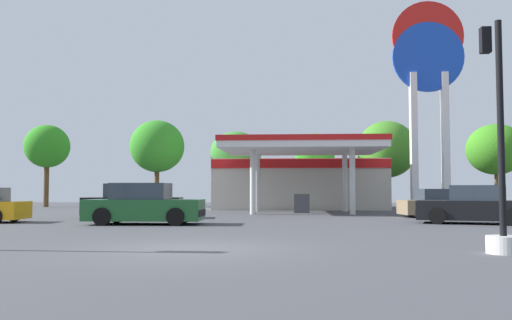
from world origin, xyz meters
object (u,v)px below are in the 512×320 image
(car_0, at_px, (473,206))
(car_2, at_px, (144,206))
(car_4, at_px, (440,204))
(tree_3, at_px, (315,154))
(tree_4, at_px, (387,149))
(tree_2, at_px, (236,153))
(traffic_signal_0, at_px, (501,188))
(station_pole_sign, at_px, (428,75))
(tree_5, at_px, (496,149))
(tree_1, at_px, (157,146))
(car_3, at_px, (133,202))
(tree_0, at_px, (47,147))

(car_0, bearing_deg, car_2, -174.80)
(car_4, height_order, tree_3, tree_3)
(car_0, xyz_separation_m, tree_3, (-5.36, 20.52, 3.48))
(car_4, xyz_separation_m, tree_4, (0.18, 15.37, 3.88))
(tree_2, bearing_deg, car_2, -94.45)
(car_2, relative_size, traffic_signal_0, 0.91)
(tree_2, bearing_deg, traffic_signal_0, -73.53)
(station_pole_sign, bearing_deg, tree_5, 46.11)
(car_4, bearing_deg, tree_1, 140.28)
(traffic_signal_0, distance_m, tree_3, 30.99)
(tree_1, distance_m, tree_3, 12.54)
(car_3, xyz_separation_m, car_4, (14.94, 1.67, -0.11))
(tree_0, bearing_deg, tree_2, -1.05)
(car_0, height_order, car_4, car_0)
(station_pole_sign, distance_m, car_4, 10.38)
(car_3, height_order, traffic_signal_0, traffic_signal_0)
(tree_0, xyz_separation_m, tree_1, (8.65, 0.77, 0.04))
(car_4, bearing_deg, tree_5, 59.94)
(car_0, distance_m, tree_3, 21.49)
(tree_2, xyz_separation_m, tree_4, (11.72, 1.50, 0.32))
(tree_3, bearing_deg, station_pole_sign, -52.52)
(tree_4, bearing_deg, station_pole_sign, -82.92)
(station_pole_sign, distance_m, tree_1, 21.23)
(car_0, distance_m, traffic_signal_0, 10.64)
(traffic_signal_0, relative_size, tree_3, 0.86)
(car_2, bearing_deg, tree_1, 102.85)
(tree_3, distance_m, tree_5, 13.35)
(tree_1, bearing_deg, tree_2, -9.29)
(tree_0, distance_m, tree_3, 21.21)
(tree_0, height_order, tree_2, tree_0)
(car_2, height_order, tree_5, tree_5)
(tree_1, xyz_separation_m, tree_4, (18.13, 0.45, -0.29))
(car_3, xyz_separation_m, tree_2, (3.41, 15.53, 3.44))
(car_3, distance_m, tree_4, 23.09)
(tree_3, xyz_separation_m, tree_4, (5.62, -0.03, 0.33))
(car_4, bearing_deg, tree_3, 109.45)
(tree_4, bearing_deg, tree_5, -14.40)
(car_3, height_order, tree_5, tree_5)
(car_3, xyz_separation_m, tree_0, (-11.66, 15.81, 4.02))
(station_pole_sign, relative_size, tree_0, 2.03)
(tree_0, bearing_deg, car_0, -35.99)
(car_3, xyz_separation_m, traffic_signal_0, (12.05, -13.69, 0.64))
(station_pole_sign, bearing_deg, tree_3, 127.48)
(tree_5, bearing_deg, traffic_signal_0, -110.33)
(traffic_signal_0, bearing_deg, tree_1, 116.44)
(car_3, relative_size, tree_1, 0.69)
(car_2, relative_size, tree_1, 0.66)
(car_4, distance_m, tree_5, 15.94)
(tree_1, distance_m, tree_5, 25.76)
(tree_1, relative_size, tree_5, 1.11)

